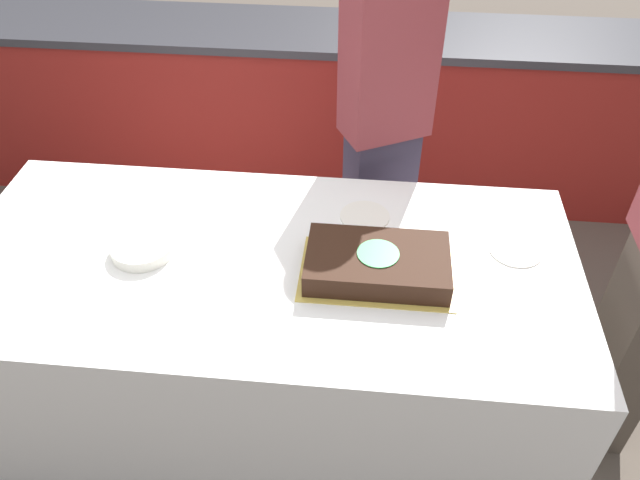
# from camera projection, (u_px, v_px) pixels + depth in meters

# --- Properties ---
(ground_plane) EXTENTS (14.00, 14.00, 0.00)m
(ground_plane) POSITION_uv_depth(u_px,v_px,m) (275.00, 394.00, 2.58)
(ground_plane) COLOR brown
(back_counter) EXTENTS (4.40, 0.58, 0.92)m
(back_counter) POSITION_uv_depth(u_px,v_px,m) (314.00, 109.00, 3.46)
(back_counter) COLOR maroon
(back_counter) RESTS_ON ground_plane
(dining_table) EXTENTS (2.10, 0.98, 0.76)m
(dining_table) POSITION_uv_depth(u_px,v_px,m) (270.00, 334.00, 2.33)
(dining_table) COLOR white
(dining_table) RESTS_ON ground_plane
(cake) EXTENTS (0.50, 0.31, 0.09)m
(cake) POSITION_uv_depth(u_px,v_px,m) (377.00, 264.00, 2.00)
(cake) COLOR gold
(cake) RESTS_ON dining_table
(plate_stack) EXTENTS (0.21, 0.21, 0.04)m
(plate_stack) POSITION_uv_depth(u_px,v_px,m) (143.00, 247.00, 2.09)
(plate_stack) COLOR white
(plate_stack) RESTS_ON dining_table
(side_plate_near_cake) EXTENTS (0.18, 0.18, 0.00)m
(side_plate_near_cake) POSITION_uv_depth(u_px,v_px,m) (365.00, 216.00, 2.25)
(side_plate_near_cake) COLOR white
(side_plate_near_cake) RESTS_ON dining_table
(side_plate_right_edge) EXTENTS (0.18, 0.18, 0.00)m
(side_plate_right_edge) POSITION_uv_depth(u_px,v_px,m) (515.00, 250.00, 2.11)
(side_plate_right_edge) COLOR white
(side_plate_right_edge) RESTS_ON dining_table
(person_cutting_cake) EXTENTS (0.39, 0.33, 1.68)m
(person_cutting_cake) POSITION_uv_depth(u_px,v_px,m) (384.00, 122.00, 2.50)
(person_cutting_cake) COLOR #383347
(person_cutting_cake) RESTS_ON ground_plane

